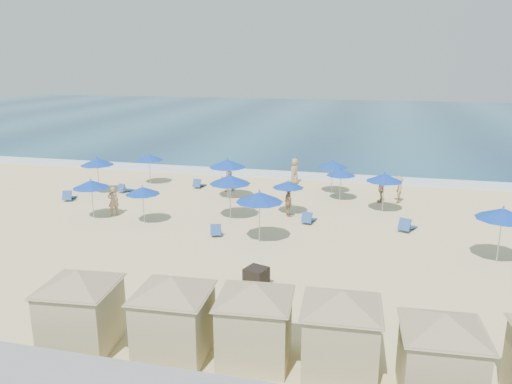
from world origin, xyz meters
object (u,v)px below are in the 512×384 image
at_px(umbrella_6, 259,197).
at_px(umbrella_11, 503,214).
at_px(beachgoer_0, 113,201).
at_px(beachgoer_2, 289,203).
at_px(umbrella_1, 91,184).
at_px(beachgoer_5, 381,189).
at_px(umbrella_0, 97,162).
at_px(cabana_2, 255,312).
at_px(cabana_3, 341,321).
at_px(beachgoer_4, 295,171).
at_px(cabana_1, 173,306).
at_px(umbrella_5, 230,179).
at_px(cabana_0, 80,299).
at_px(umbrella_8, 288,184).
at_px(umbrella_10, 384,178).
at_px(beachgoer_1, 228,178).
at_px(umbrella_9, 333,164).
at_px(trash_bin, 256,278).
at_px(beachgoer_3, 398,189).
at_px(umbrella_3, 143,190).
at_px(umbrella_4, 227,163).
at_px(umbrella_2, 149,157).
at_px(umbrella_7, 341,172).

distance_m(umbrella_6, umbrella_11, 10.98).
height_order(beachgoer_0, beachgoer_2, beachgoer_0).
xyz_separation_m(umbrella_1, beachgoer_0, (0.79, 0.89, -1.18)).
bearing_deg(beachgoer_5, umbrella_0, -82.34).
xyz_separation_m(cabana_2, umbrella_6, (-2.23, 9.91, 0.73)).
bearing_deg(beachgoer_5, cabana_3, -2.63).
bearing_deg(umbrella_6, umbrella_0, 152.81).
distance_m(umbrella_1, beachgoer_4, 14.80).
height_order(cabana_1, umbrella_5, cabana_1).
relative_size(cabana_0, umbrella_5, 1.68).
height_order(umbrella_1, umbrella_8, umbrella_1).
bearing_deg(cabana_0, umbrella_5, 86.84).
relative_size(cabana_1, umbrella_10, 1.85).
distance_m(beachgoer_1, beachgoer_4, 5.26).
bearing_deg(umbrella_11, umbrella_9, 128.98).
distance_m(trash_bin, umbrella_0, 18.22).
xyz_separation_m(trash_bin, cabana_1, (-1.31, -5.17, 1.21)).
distance_m(cabana_1, umbrella_6, 10.24).
bearing_deg(cabana_2, umbrella_11, 48.55).
bearing_deg(beachgoer_1, cabana_1, 65.92).
height_order(umbrella_9, beachgoer_3, umbrella_9).
relative_size(cabana_2, umbrella_1, 1.88).
xyz_separation_m(umbrella_3, beachgoer_4, (6.59, 11.13, -0.94)).
bearing_deg(umbrella_11, umbrella_1, 176.14).
bearing_deg(umbrella_8, umbrella_5, -151.21).
distance_m(umbrella_4, umbrella_11, 16.56).
bearing_deg(umbrella_9, trash_bin, -95.68).
xyz_separation_m(cabana_1, umbrella_8, (0.79, 15.11, 0.19)).
distance_m(umbrella_8, beachgoer_3, 7.62).
bearing_deg(umbrella_2, umbrella_5, -39.24).
distance_m(umbrella_1, umbrella_3, 3.21).
bearing_deg(cabana_3, beachgoer_1, 115.70).
bearing_deg(umbrella_2, umbrella_4, -20.61).
xyz_separation_m(cabana_2, umbrella_0, (-15.06, 16.50, 0.59)).
bearing_deg(cabana_2, umbrella_0, 132.38).
height_order(umbrella_3, beachgoer_5, umbrella_3).
height_order(cabana_3, beachgoer_0, cabana_3).
distance_m(umbrella_6, umbrella_9, 10.68).
height_order(umbrella_8, umbrella_11, umbrella_11).
bearing_deg(umbrella_7, umbrella_2, 175.26).
bearing_deg(umbrella_0, umbrella_3, -41.64).
xyz_separation_m(trash_bin, umbrella_1, (-11.19, 6.47, 1.63)).
xyz_separation_m(umbrella_8, beachgoer_5, (5.30, 3.97, -0.94)).
bearing_deg(cabana_0, umbrella_8, 76.19).
bearing_deg(umbrella_7, beachgoer_1, 176.09).
relative_size(umbrella_6, beachgoer_2, 1.63).
xyz_separation_m(beachgoer_1, beachgoer_3, (11.38, -0.25, -0.06)).
distance_m(cabana_1, beachgoer_4, 22.69).
relative_size(umbrella_1, beachgoer_3, 1.35).
xyz_separation_m(cabana_0, beachgoer_0, (-6.09, 12.81, -0.77)).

